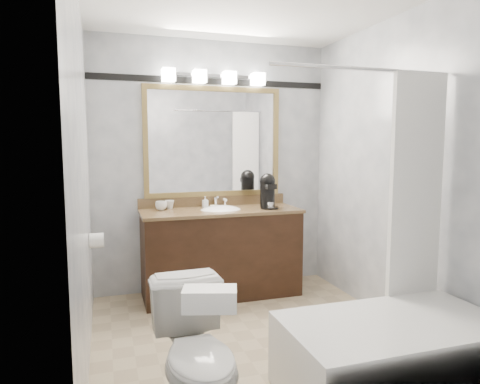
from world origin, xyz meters
The scene contains 14 objects.
room centered at (0.00, 0.00, 1.25)m, with size 2.42×2.62×2.52m.
vanity centered at (0.00, 1.02, 0.44)m, with size 1.53×0.58×0.97m.
mirror centered at (0.00, 1.28, 1.50)m, with size 1.40×0.04×1.10m.
vanity_light_bar centered at (0.00, 1.23, 2.13)m, with size 1.02×0.14×0.12m.
accent_stripe centered at (0.00, 1.29, 2.10)m, with size 2.40×0.01×0.06m, color black.
bathtub centered at (0.55, -0.90, 0.28)m, with size 1.30×0.75×1.96m.
tp_roll centered at (-1.14, 0.66, 0.70)m, with size 0.12×0.12×0.11m, color white.
toilet centered at (-0.63, -0.84, 0.37)m, with size 0.41×0.72×0.74m, color white.
tissue_box centered at (-0.63, -1.12, 0.79)m, with size 0.24×0.13×0.10m, color white.
coffee_maker centered at (0.47, 0.97, 1.03)m, with size 0.18×0.22×0.34m.
cup_left centered at (-0.55, 1.14, 0.89)m, with size 0.11×0.11×0.09m, color white.
cup_right centered at (-0.46, 1.21, 0.89)m, with size 0.09×0.09×0.08m, color white.
soap_bottle_a centered at (-0.12, 1.17, 0.91)m, with size 0.05×0.05×0.11m, color white.
soap_bar centered at (-0.03, 1.13, 0.86)m, with size 0.09×0.05×0.03m, color #E7EAC1.
Camera 1 is at (-1.06, -2.93, 1.48)m, focal length 32.00 mm.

